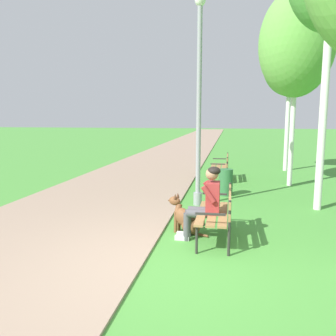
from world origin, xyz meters
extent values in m
plane|color=#478E38|center=(0.00, 0.00, 0.00)|extent=(120.00, 120.00, 0.00)
cube|color=gray|center=(-2.33, 24.00, 0.02)|extent=(3.95, 60.00, 0.04)
cube|color=olive|center=(0.36, 1.23, 0.45)|extent=(0.14, 1.50, 0.04)
cube|color=olive|center=(0.53, 1.23, 0.45)|extent=(0.14, 1.50, 0.04)
cube|color=olive|center=(0.71, 1.23, 0.45)|extent=(0.14, 1.50, 0.04)
cube|color=olive|center=(0.81, 1.23, 0.59)|extent=(0.04, 1.50, 0.11)
cube|color=olive|center=(0.81, 1.23, 0.77)|extent=(0.04, 1.50, 0.11)
cylinder|color=#2D2B28|center=(0.33, 1.92, 0.23)|extent=(0.04, 0.04, 0.45)
cylinder|color=#2D2B28|center=(0.81, 1.92, 0.43)|extent=(0.04, 0.04, 0.85)
cube|color=#2D2B28|center=(0.53, 1.92, 0.63)|extent=(0.45, 0.04, 0.03)
cylinder|color=#2D2B28|center=(0.33, 0.54, 0.23)|extent=(0.04, 0.04, 0.45)
cylinder|color=#2D2B28|center=(0.81, 0.54, 0.43)|extent=(0.04, 0.04, 0.85)
cube|color=#2D2B28|center=(0.53, 0.54, 0.63)|extent=(0.45, 0.04, 0.03)
cube|color=olive|center=(0.26, 6.81, 0.45)|extent=(0.14, 1.50, 0.04)
cube|color=olive|center=(0.44, 6.81, 0.45)|extent=(0.14, 1.50, 0.04)
cube|color=olive|center=(0.61, 6.81, 0.45)|extent=(0.14, 1.50, 0.04)
cube|color=olive|center=(0.72, 6.81, 0.59)|extent=(0.04, 1.50, 0.11)
cube|color=olive|center=(0.72, 6.81, 0.77)|extent=(0.04, 1.50, 0.11)
cylinder|color=#2D2B28|center=(0.24, 7.50, 0.23)|extent=(0.04, 0.04, 0.45)
cylinder|color=#2D2B28|center=(0.72, 7.50, 0.43)|extent=(0.04, 0.04, 0.85)
cube|color=#2D2B28|center=(0.44, 7.50, 0.63)|extent=(0.45, 0.04, 0.03)
cylinder|color=#2D2B28|center=(0.24, 6.12, 0.23)|extent=(0.04, 0.04, 0.45)
cylinder|color=#2D2B28|center=(0.72, 6.12, 0.43)|extent=(0.04, 0.04, 0.85)
cube|color=#2D2B28|center=(0.44, 6.12, 0.63)|extent=(0.45, 0.04, 0.03)
cylinder|color=#4C4C51|center=(0.32, 1.28, 0.47)|extent=(0.42, 0.14, 0.14)
cylinder|color=#4C4C51|center=(0.11, 1.28, 0.24)|extent=(0.11, 0.11, 0.47)
cube|color=silver|center=(0.03, 1.28, 0.04)|extent=(0.24, 0.09, 0.07)
cylinder|color=#4C4C51|center=(0.32, 1.08, 0.47)|extent=(0.42, 0.14, 0.14)
cylinder|color=#4C4C51|center=(0.11, 1.08, 0.24)|extent=(0.11, 0.11, 0.47)
cube|color=silver|center=(0.03, 1.08, 0.04)|extent=(0.24, 0.09, 0.07)
cube|color=maroon|center=(0.53, 1.18, 0.73)|extent=(0.22, 0.36, 0.52)
cylinder|color=maroon|center=(0.47, 1.38, 0.83)|extent=(0.25, 0.09, 0.30)
cylinder|color=maroon|center=(0.47, 0.98, 0.83)|extent=(0.25, 0.09, 0.30)
sphere|color=#A37556|center=(0.51, 1.18, 1.13)|extent=(0.21, 0.21, 0.21)
ellipsoid|color=black|center=(0.54, 1.18, 1.18)|extent=(0.22, 0.23, 0.14)
ellipsoid|color=brown|center=(0.15, 1.40, 0.16)|extent=(0.44, 0.40, 0.32)
ellipsoid|color=brown|center=(0.01, 1.46, 0.29)|extent=(0.55, 0.40, 0.48)
ellipsoid|color=#4C2D19|center=(0.05, 1.44, 0.32)|extent=(0.40, 0.31, 0.27)
cylinder|color=brown|center=(-0.09, 1.56, 0.19)|extent=(0.06, 0.06, 0.38)
cylinder|color=brown|center=(-0.14, 1.45, 0.19)|extent=(0.06, 0.06, 0.38)
cylinder|color=brown|center=(-0.09, 1.50, 0.43)|extent=(0.17, 0.20, 0.19)
ellipsoid|color=brown|center=(-0.17, 1.53, 0.56)|extent=(0.26, 0.21, 0.16)
cone|color=#4C2D19|center=(-0.26, 1.57, 0.55)|extent=(0.13, 0.12, 0.09)
cone|color=#4C2D19|center=(-0.11, 1.56, 0.66)|extent=(0.06, 0.06, 0.09)
cone|color=#4C2D19|center=(-0.15, 1.47, 0.66)|extent=(0.06, 0.06, 0.09)
cylinder|color=brown|center=(0.33, 1.32, 0.03)|extent=(0.28, 0.15, 0.04)
cylinder|color=gray|center=(0.07, 3.48, 0.15)|extent=(0.20, 0.20, 0.30)
cylinder|color=gray|center=(0.07, 3.48, 2.24)|extent=(0.11, 0.11, 4.47)
cylinder|color=silver|center=(2.75, 3.57, 2.17)|extent=(0.16, 0.16, 4.33)
cylinder|color=silver|center=(2.59, 6.32, 1.61)|extent=(0.14, 0.14, 3.23)
ellipsoid|color=#66A847|center=(2.59, 6.32, 4.14)|extent=(2.13, 2.33, 3.05)
cylinder|color=silver|center=(2.92, 9.39, 1.67)|extent=(0.16, 0.16, 3.34)
ellipsoid|color=#569E42|center=(2.92, 9.39, 4.09)|extent=(2.03, 1.74, 2.51)
cylinder|color=#2D6638|center=(0.70, 4.63, 0.35)|extent=(0.36, 0.36, 0.70)
camera|label=1|loc=(0.80, -4.44, 2.05)|focal=36.81mm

